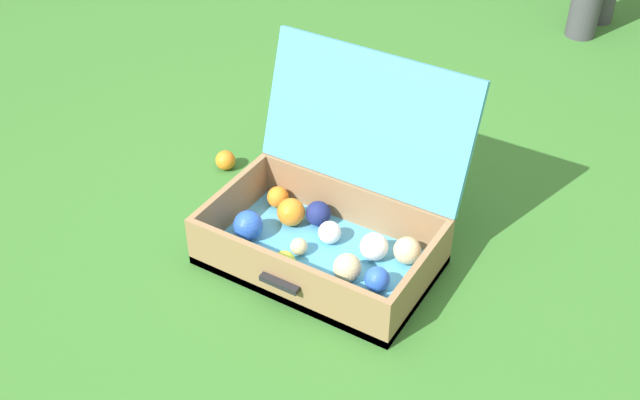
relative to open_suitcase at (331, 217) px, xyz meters
The scene contains 3 objects.
ground_plane 0.13m from the open_suitcase, 132.83° to the right, with size 16.00×16.00×0.00m, color #336B28.
open_suitcase is the anchor object (origin of this frame).
stray_ball_on_grass 0.51m from the open_suitcase, 161.52° to the left, with size 0.06×0.06×0.06m, color orange.
Camera 1 is at (0.88, -1.40, 1.47)m, focal length 44.91 mm.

